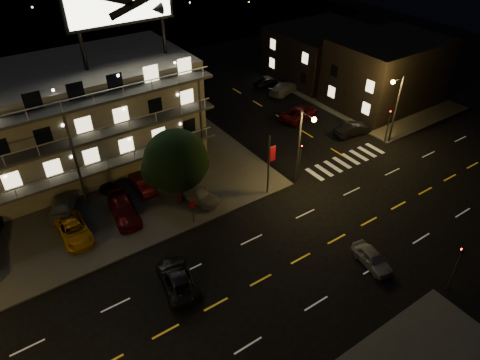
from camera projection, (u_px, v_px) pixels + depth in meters
ground at (281, 269)px, 33.46m from camera, size 140.00×140.00×0.00m
curb_nw at (33, 200)px, 40.44m from camera, size 44.00×24.00×0.15m
curb_ne at (358, 92)px, 60.58m from camera, size 16.00×24.00×0.15m
motel at (52, 123)px, 41.83m from camera, size 28.00×13.80×18.10m
side_bldg_front at (386, 72)px, 55.46m from camera, size 14.06×10.00×8.50m
side_bldg_back at (322, 52)px, 63.95m from camera, size 14.06×12.00×7.00m
streetlight_nc at (302, 141)px, 39.79m from camera, size 0.44×1.92×8.00m
streetlight_ne at (395, 103)px, 46.28m from camera, size 1.92×0.44×8.00m
signal_nw at (300, 158)px, 41.79m from camera, size 0.20×0.27×4.60m
signal_sw at (457, 265)px, 30.38m from camera, size 0.20×0.27×4.60m
signal_ne at (389, 123)px, 47.74m from camera, size 0.27×0.20×4.60m
banner_north at (269, 164)px, 39.43m from camera, size 0.83×0.16×6.40m
stop_sign at (193, 208)px, 36.85m from camera, size 0.91×0.11×2.61m
tree at (176, 162)px, 37.51m from camera, size 5.91×5.69×7.44m
lot_car_2 at (74, 230)px, 35.84m from camera, size 2.29×4.97×1.38m
lot_car_3 at (124, 210)px, 37.90m from camera, size 2.68×5.38×1.50m
lot_car_4 at (197, 193)px, 39.89m from camera, size 3.21×4.88×1.54m
lot_car_7 at (64, 203)px, 38.72m from camera, size 4.06×5.73×1.54m
lot_car_8 at (114, 191)px, 40.39m from camera, size 2.23×3.90×1.25m
lot_car_9 at (142, 183)px, 41.30m from camera, size 1.67×4.39×1.43m
side_car_0 at (353, 129)px, 50.29m from camera, size 4.77×2.22×1.51m
side_car_1 at (299, 113)px, 53.66m from camera, size 5.93×3.63×1.53m
side_car_2 at (284, 88)px, 59.84m from camera, size 5.64×3.73×1.52m
side_car_3 at (266, 82)px, 61.89m from camera, size 3.79×1.67×1.27m
road_car_east at (372, 258)px, 33.51m from camera, size 2.12×4.02×1.30m
road_car_west at (178, 279)px, 31.72m from camera, size 3.26×5.47×1.42m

